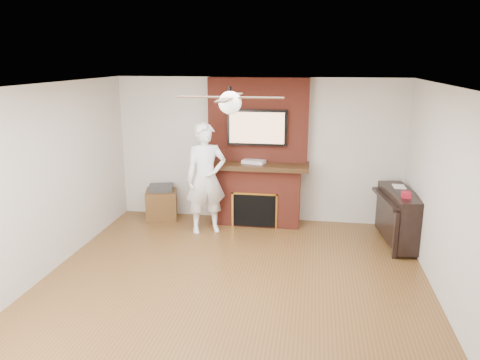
% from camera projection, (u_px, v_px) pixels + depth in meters
% --- Properties ---
extents(room_shell, '(5.36, 5.86, 2.86)m').
position_uv_depth(room_shell, '(231.00, 194.00, 5.54)').
color(room_shell, brown).
rests_on(room_shell, ground).
extents(fireplace, '(1.78, 0.64, 2.50)m').
position_uv_depth(fireplace, '(257.00, 167.00, 8.03)').
color(fireplace, maroon).
rests_on(fireplace, ground).
extents(tv, '(1.00, 0.08, 0.60)m').
position_uv_depth(tv, '(257.00, 128.00, 7.82)').
color(tv, black).
rests_on(tv, fireplace).
extents(ceiling_fan, '(1.21, 1.21, 0.31)m').
position_uv_depth(ceiling_fan, '(230.00, 102.00, 5.26)').
color(ceiling_fan, black).
rests_on(ceiling_fan, room_shell).
extents(person, '(0.79, 0.68, 1.82)m').
position_uv_depth(person, '(206.00, 179.00, 7.60)').
color(person, white).
rests_on(person, ground).
extents(side_table, '(0.65, 0.65, 0.62)m').
position_uv_depth(side_table, '(162.00, 203.00, 8.41)').
color(side_table, '#513317').
rests_on(side_table, ground).
extents(piano, '(0.64, 1.33, 0.94)m').
position_uv_depth(piano, '(399.00, 216.00, 7.20)').
color(piano, black).
rests_on(piano, ground).
extents(cable_box, '(0.42, 0.30, 0.05)m').
position_uv_depth(cable_box, '(254.00, 162.00, 7.92)').
color(cable_box, silver).
rests_on(cable_box, fireplace).
extents(candle_orange, '(0.08, 0.08, 0.12)m').
position_uv_depth(candle_orange, '(245.00, 222.00, 8.08)').
color(candle_orange, red).
rests_on(candle_orange, ground).
extents(candle_green, '(0.07, 0.07, 0.09)m').
position_uv_depth(candle_green, '(256.00, 222.00, 8.11)').
color(candle_green, '#548E39').
rests_on(candle_green, ground).
extents(candle_cream, '(0.09, 0.09, 0.12)m').
position_uv_depth(candle_cream, '(263.00, 222.00, 8.06)').
color(candle_cream, beige).
rests_on(candle_cream, ground).
extents(candle_blue, '(0.06, 0.06, 0.07)m').
position_uv_depth(candle_blue, '(265.00, 223.00, 8.10)').
color(candle_blue, navy).
rests_on(candle_blue, ground).
extents(candle_orange_extra, '(0.08, 0.08, 0.12)m').
position_uv_depth(candle_orange_extra, '(266.00, 223.00, 8.03)').
color(candle_orange_extra, '#D56119').
rests_on(candle_orange_extra, ground).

